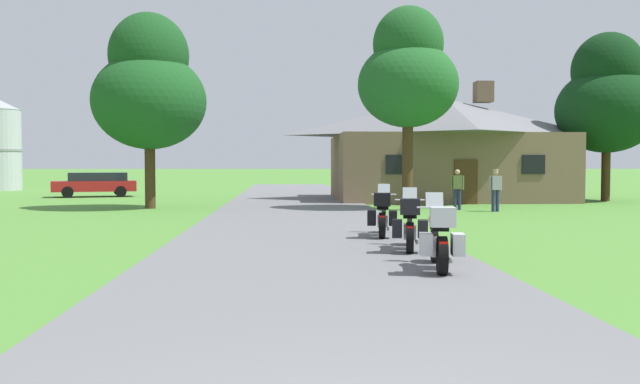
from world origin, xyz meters
TOP-DOWN VIEW (x-y plane):
  - ground_plane at (0.00, 20.00)m, footprint 500.00×500.00m
  - asphalt_driveway at (0.00, 18.00)m, footprint 6.40×80.00m
  - motorcycle_red_nearest_to_camera at (2.16, 7.74)m, footprint 0.89×2.08m
  - motorcycle_red_second_in_row at (2.15, 10.44)m, footprint 0.96×2.07m
  - motorcycle_black_farthest_in_row at (1.98, 13.20)m, footprint 0.95×2.07m
  - stone_lodge at (7.99, 31.82)m, footprint 12.18×9.03m
  - bystander_gray_shirt_near_lodge at (7.86, 22.68)m, footprint 0.54×0.28m
  - bystander_olive_shirt_beside_signpost at (6.61, 23.76)m, footprint 0.55×0.25m
  - tree_by_lodge_front at (4.54, 23.77)m, footprint 4.10×4.10m
  - tree_right_of_lodge at (15.91, 30.02)m, footprint 5.09×5.09m
  - tree_left_near at (-6.18, 25.28)m, footprint 4.78×4.78m
  - parked_red_suv_far_left at (-11.40, 35.86)m, footprint 4.93×3.08m

SIDE VIEW (x-z plane):
  - ground_plane at x=0.00m, z-range 0.00..0.00m
  - asphalt_driveway at x=0.00m, z-range 0.00..0.06m
  - motorcycle_red_nearest_to_camera at x=2.16m, z-range -0.04..1.26m
  - motorcycle_red_second_in_row at x=2.15m, z-range -0.04..1.26m
  - motorcycle_black_farthest_in_row at x=1.98m, z-range -0.04..1.26m
  - parked_red_suv_far_left at x=-11.40m, z-range 0.08..1.48m
  - bystander_olive_shirt_beside_signpost at x=6.61m, z-range 0.10..1.76m
  - bystander_gray_shirt_near_lodge at x=7.86m, z-range 0.11..1.79m
  - stone_lodge at x=7.99m, z-range -0.37..5.89m
  - tree_left_near at x=-6.18m, z-range 0.98..9.22m
  - tree_right_of_lodge at x=15.91m, z-range 0.94..9.51m
  - tree_by_lodge_front at x=4.54m, z-range 1.43..9.73m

